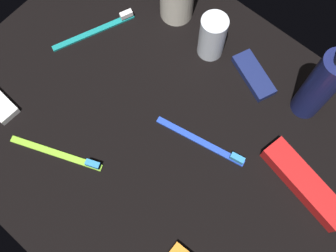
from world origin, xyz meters
TOP-DOWN VIEW (x-y plane):
  - ground_plane at (0.00, 0.00)cm, footprint 84.00×64.00cm
  - lotion_bottle at (16.47, 20.93)cm, footprint 5.24×5.24cm
  - deodorant_stick at (-4.93, 18.70)cm, footprint 5.17×5.17cm
  - toothbrush_blue at (6.89, 2.58)cm, footprint 17.87×4.79cm
  - toothbrush_lime at (-11.74, -16.28)cm, footprint 17.11×7.93cm
  - toothbrush_teal at (-25.24, 7.45)cm, footprint 8.01×17.09cm
  - toothpaste_box_red at (24.90, 7.89)cm, footprint 18.12×7.73cm
  - snack_bar_navy at (5.31, 19.60)cm, footprint 11.14×7.66cm

SIDE VIEW (x-z plane):
  - ground_plane at x=0.00cm, z-range -1.20..0.00cm
  - toothbrush_blue at x=6.89cm, z-range -0.44..1.66cm
  - toothbrush_lime at x=-11.74cm, z-range -0.44..1.66cm
  - toothbrush_teal at x=-25.24cm, z-range -0.44..1.66cm
  - snack_bar_navy at x=5.31cm, z-range 0.00..1.50cm
  - toothpaste_box_red at x=24.90cm, z-range 0.00..3.20cm
  - deodorant_stick at x=-4.93cm, z-range 0.00..10.13cm
  - lotion_bottle at x=16.47cm, z-range -1.12..19.22cm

